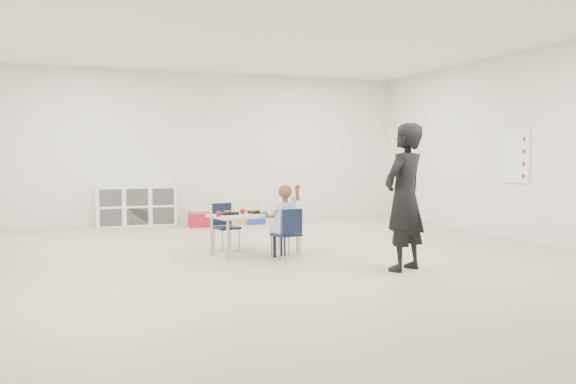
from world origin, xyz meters
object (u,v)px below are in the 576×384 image
object	(u,v)px
child	(286,219)
adult	(404,197)
table	(255,234)
cubby_shelf	(136,206)
chair_near	(286,233)

from	to	relation	value
child	adult	xyz separation A→B (m)	(0.97, -1.15, 0.32)
table	adult	size ratio (longest dim) A/B	0.76
table	cubby_shelf	distance (m)	3.84
table	chair_near	size ratio (longest dim) A/B	1.98
table	cubby_shelf	xyz separation A→B (m)	(-1.10, 3.67, 0.09)
table	adult	distance (m)	2.10
cubby_shelf	adult	world-z (taller)	adult
table	cubby_shelf	size ratio (longest dim) A/B	0.88
chair_near	child	size ratio (longest dim) A/B	0.63
adult	cubby_shelf	bearing A→B (deg)	-93.26
table	chair_near	bearing A→B (deg)	-73.39
table	adult	bearing A→B (deg)	-65.67
chair_near	table	bearing A→B (deg)	106.61
chair_near	adult	world-z (taller)	adult
cubby_shelf	adult	size ratio (longest dim) A/B	0.86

